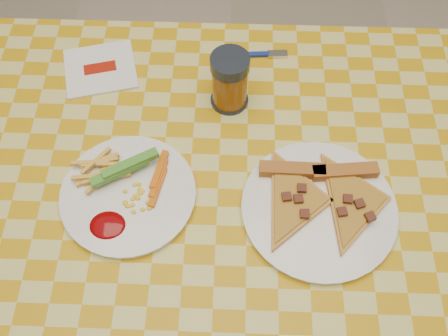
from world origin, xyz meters
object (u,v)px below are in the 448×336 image
Objects in this scene: plate_left at (129,195)px; plate_right at (319,209)px; table at (218,224)px; drink_glass at (230,81)px.

plate_left is 0.33m from plate_right.
table is 4.92× the size of plate_right.
table is 0.17m from plate_left.
drink_glass is at bearing 51.88° from plate_left.
drink_glass is (0.17, 0.22, 0.05)m from plate_left.
drink_glass is at bearing 124.41° from plate_right.
plate_right is at bearing -2.88° from plate_left.
plate_left is 0.89× the size of plate_right.
drink_glass is (-0.16, 0.23, 0.05)m from plate_right.
plate_right is 0.29m from drink_glass.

